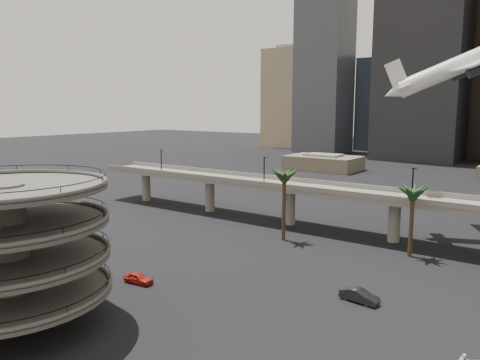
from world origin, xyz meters
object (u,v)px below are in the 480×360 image
Objects in this scene: car_a at (138,278)px; airborne_jet at (468,62)px; parking_ramp at (7,241)px; car_b at (359,296)px; overpass at (339,196)px.

airborne_jet is at bearing -35.69° from car_a.
parking_ramp reaches higher than car_a.
car_a is at bearing 83.99° from parking_ramp.
parking_ramp is at bearing 166.85° from car_a.
airborne_jet is 5.70× the size of car_b.
overpass is at bearing -172.12° from airborne_jet.
car_a is 30.18m from car_b.
parking_ramp is 19.42m from car_a.
parking_ramp is 0.77× the size of airborne_jet.
parking_ramp is at bearing -102.43° from overpass.
overpass is 43.88m from car_a.
car_b is at bearing -73.21° from car_a.
car_b is at bearing -61.10° from overpass.
car_b reaches higher than car_a.
parking_ramp is 4.37× the size of car_b.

